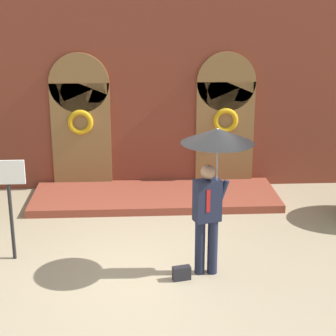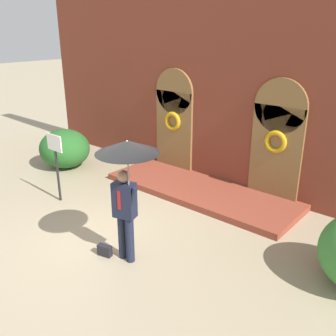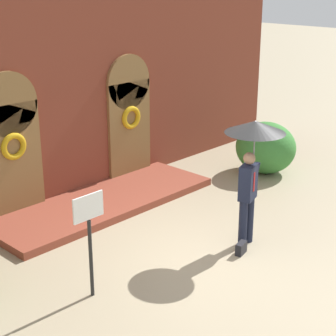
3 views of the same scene
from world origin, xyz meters
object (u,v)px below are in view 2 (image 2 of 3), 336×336
at_px(person_with_umbrella, 127,165).
at_px(sign_post, 56,157).
at_px(handbag, 105,250).
at_px(shrub_left, 65,149).

height_order(person_with_umbrella, sign_post, person_with_umbrella).
bearing_deg(handbag, person_with_umbrella, 8.59).
distance_m(person_with_umbrella, sign_post, 3.40).
xyz_separation_m(person_with_umbrella, handbag, (-0.50, -0.20, -1.80)).
relative_size(handbag, sign_post, 0.16).
relative_size(person_with_umbrella, sign_post, 1.37).
height_order(sign_post, shrub_left, sign_post).
bearing_deg(handbag, sign_post, 148.91).
xyz_separation_m(handbag, shrub_left, (-4.68, 2.43, 0.48)).
height_order(person_with_umbrella, shrub_left, person_with_umbrella).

